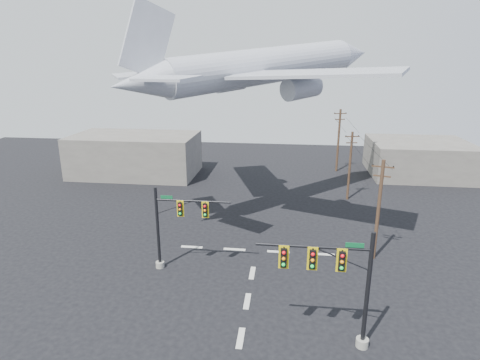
# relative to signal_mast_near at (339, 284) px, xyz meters

# --- Properties ---
(ground) EXTENTS (120.00, 120.00, 0.00)m
(ground) POSITION_rel_signal_mast_near_xyz_m (-5.77, -0.08, -4.25)
(ground) COLOR black
(ground) RESTS_ON ground
(lane_markings) EXTENTS (14.00, 21.20, 0.01)m
(lane_markings) POSITION_rel_signal_mast_near_xyz_m (-5.77, 5.26, -4.24)
(lane_markings) COLOR beige
(lane_markings) RESTS_ON ground
(signal_mast_near) EXTENTS (6.91, 0.83, 7.54)m
(signal_mast_near) POSITION_rel_signal_mast_near_xyz_m (0.00, 0.00, 0.00)
(signal_mast_near) COLOR gray
(signal_mast_near) RESTS_ON ground
(signal_mast_far) EXTENTS (6.36, 0.77, 7.03)m
(signal_mast_far) POSITION_rel_signal_mast_near_xyz_m (-12.22, 7.88, -0.50)
(signal_mast_far) COLOR gray
(signal_mast_far) RESTS_ON ground
(utility_pole_a) EXTENTS (1.74, 0.59, 8.87)m
(utility_pole_a) POSITION_rel_signal_mast_near_xyz_m (4.53, 11.75, 0.39)
(utility_pole_a) COLOR #442D1D
(utility_pole_a) RESTS_ON ground
(utility_pole_b) EXTENTS (1.71, 0.37, 8.45)m
(utility_pole_b) POSITION_rel_signal_mast_near_xyz_m (4.30, 27.19, 0.17)
(utility_pole_b) COLOR #442D1D
(utility_pole_b) RESTS_ON ground
(utility_pole_c) EXTENTS (1.93, 0.58, 9.53)m
(utility_pole_c) POSITION_rel_signal_mast_near_xyz_m (4.37, 40.31, 0.74)
(utility_pole_c) COLOR #442D1D
(utility_pole_c) RESTS_ON ground
(power_lines) EXTENTS (1.85, 28.57, 0.33)m
(power_lines) POSITION_rel_signal_mast_near_xyz_m (4.38, 26.03, 3.92)
(power_lines) COLOR black
(airliner) EXTENTS (27.06, 26.65, 8.43)m
(airliner) POSITION_rel_signal_mast_near_xyz_m (-5.81, 20.73, 11.67)
(airliner) COLOR #ADB1B9
(building_left) EXTENTS (18.00, 10.00, 6.00)m
(building_left) POSITION_rel_signal_mast_near_xyz_m (-25.77, 34.92, -1.25)
(building_left) COLOR slate
(building_left) RESTS_ON ground
(building_right) EXTENTS (14.00, 12.00, 5.00)m
(building_right) POSITION_rel_signal_mast_near_xyz_m (16.23, 39.92, -1.75)
(building_right) COLOR slate
(building_right) RESTS_ON ground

